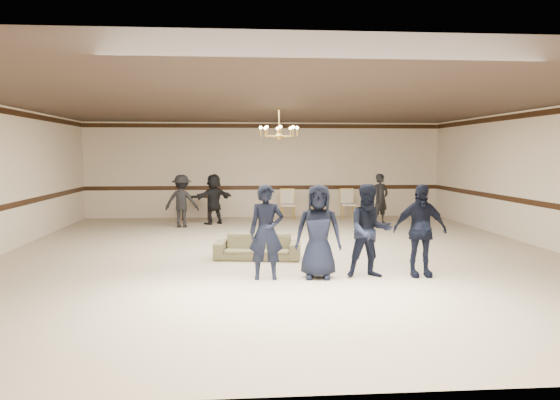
{
  "coord_description": "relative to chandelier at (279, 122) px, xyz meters",
  "views": [
    {
      "loc": [
        -1.03,
        -11.74,
        2.16
      ],
      "look_at": [
        -0.1,
        -0.5,
        1.21
      ],
      "focal_mm": 35.52,
      "sensor_mm": 36.0,
      "label": 1
    }
  ],
  "objects": [
    {
      "name": "room",
      "position": [
        0.0,
        -1.0,
        -1.28
      ],
      "size": [
        12.01,
        14.01,
        3.21
      ],
      "color": "#C0AD94",
      "rests_on": "ground"
    },
    {
      "name": "chair_rail",
      "position": [
        0.0,
        5.99,
        -1.88
      ],
      "size": [
        12.0,
        0.02,
        0.14
      ],
      "primitive_type": "cube",
      "color": "black",
      "rests_on": "wall_back"
    },
    {
      "name": "crown_molding",
      "position": [
        0.0,
        5.99,
        0.21
      ],
      "size": [
        12.0,
        0.02,
        0.14
      ],
      "primitive_type": "cube",
      "color": "black",
      "rests_on": "wall_back"
    },
    {
      "name": "chandelier",
      "position": [
        0.0,
        0.0,
        0.0
      ],
      "size": [
        0.94,
        0.94,
        0.89
      ],
      "primitive_type": null,
      "color": "gold",
      "rests_on": "ceiling"
    },
    {
      "name": "boy_a",
      "position": [
        -0.49,
        -3.35,
        -2.06
      ],
      "size": [
        0.61,
        0.41,
        1.63
      ],
      "primitive_type": "imported",
      "rotation": [
        0.0,
        0.0,
        -0.03
      ],
      "color": "black",
      "rests_on": "floor"
    },
    {
      "name": "boy_b",
      "position": [
        0.41,
        -3.35,
        -2.06
      ],
      "size": [
        0.87,
        0.64,
        1.63
      ],
      "primitive_type": "imported",
      "rotation": [
        0.0,
        0.0,
        -0.16
      ],
      "color": "black",
      "rests_on": "floor"
    },
    {
      "name": "boy_c",
      "position": [
        1.31,
        -3.35,
        -2.06
      ],
      "size": [
        0.8,
        0.63,
        1.63
      ],
      "primitive_type": "imported",
      "rotation": [
        0.0,
        0.0,
        0.01
      ],
      "color": "black",
      "rests_on": "floor"
    },
    {
      "name": "boy_d",
      "position": [
        2.21,
        -3.35,
        -2.06
      ],
      "size": [
        0.96,
        0.4,
        1.63
      ],
      "primitive_type": "imported",
      "rotation": [
        0.0,
        0.0,
        0.0
      ],
      "color": "black",
      "rests_on": "floor"
    },
    {
      "name": "settee",
      "position": [
        -0.56,
        -1.52,
        -2.62
      ],
      "size": [
        1.83,
        0.94,
        0.51
      ],
      "primitive_type": "imported",
      "rotation": [
        0.0,
        0.0,
        -0.15
      ],
      "color": "#6C6D48",
      "rests_on": "floor"
    },
    {
      "name": "adult_left",
      "position": [
        -2.56,
        3.51,
        -2.1
      ],
      "size": [
        1.07,
        0.72,
        1.54
      ],
      "primitive_type": "imported",
      "rotation": [
        0.0,
        0.0,
        2.99
      ],
      "color": "black",
      "rests_on": "floor"
    },
    {
      "name": "adult_mid",
      "position": [
        -1.66,
        4.21,
        -2.1
      ],
      "size": [
        1.44,
        1.17,
        1.54
      ],
      "primitive_type": "imported",
      "rotation": [
        0.0,
        0.0,
        3.73
      ],
      "color": "black",
      "rests_on": "floor"
    },
    {
      "name": "adult_right",
      "position": [
        3.44,
        3.81,
        -2.1
      ],
      "size": [
        0.67,
        0.61,
        1.54
      ],
      "primitive_type": "imported",
      "rotation": [
        0.0,
        0.0,
        0.57
      ],
      "color": "black",
      "rests_on": "floor"
    },
    {
      "name": "banquet_chair_left",
      "position": [
        0.71,
        5.19,
        -2.39
      ],
      "size": [
        0.5,
        0.5,
        0.98
      ],
      "primitive_type": null,
      "rotation": [
        0.0,
        0.0,
        -0.06
      ],
      "color": "beige",
      "rests_on": "floor"
    },
    {
      "name": "banquet_chair_mid",
      "position": [
        1.71,
        5.19,
        -2.39
      ],
      "size": [
        0.48,
        0.48,
        0.98
      ],
      "primitive_type": null,
      "rotation": [
        0.0,
        0.0,
        -0.02
      ],
      "color": "beige",
      "rests_on": "floor"
    },
    {
      "name": "banquet_chair_right",
      "position": [
        2.71,
        5.19,
        -2.39
      ],
      "size": [
        0.48,
        0.48,
        0.98
      ],
      "primitive_type": null,
      "rotation": [
        0.0,
        0.0,
        -0.02
      ],
      "color": "beige",
      "rests_on": "floor"
    },
    {
      "name": "console_table",
      "position": [
        -2.29,
        5.39,
        -2.49
      ],
      "size": [
        0.96,
        0.47,
        0.78
      ],
      "primitive_type": "cube",
      "rotation": [
        0.0,
        0.0,
        -0.08
      ],
      "color": "black",
      "rests_on": "floor"
    }
  ]
}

